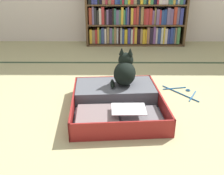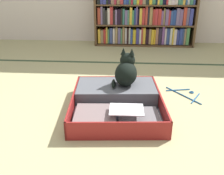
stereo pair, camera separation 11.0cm
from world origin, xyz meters
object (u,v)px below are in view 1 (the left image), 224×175
Objects in this scene: bookshelf at (136,15)px; clothes_hanger at (183,92)px; black_cat at (125,71)px; open_suitcase at (115,100)px.

bookshelf reaches higher than clothes_hanger.
clothes_hanger is (0.29, -1.72, -0.42)m from bookshelf.
bookshelf is at bearing 83.03° from black_cat.
open_suitcase reaches higher than clothes_hanger.
bookshelf is 4.83× the size of black_cat.
bookshelf reaches higher than black_cat.
black_cat reaches higher than open_suitcase.
bookshelf is 1.86m from black_cat.
black_cat is (-0.22, -1.83, -0.18)m from bookshelf.
clothes_hanger is (0.59, 0.25, -0.05)m from open_suitcase.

